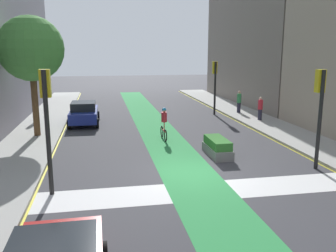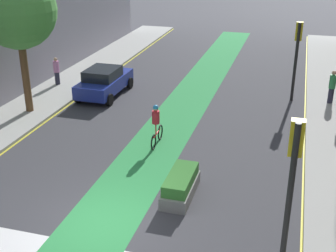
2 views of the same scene
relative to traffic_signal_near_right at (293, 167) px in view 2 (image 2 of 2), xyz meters
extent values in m
plane|color=#38383D|center=(-5.44, 0.34, -2.96)|extent=(120.00, 120.00, 0.00)
cube|color=#2D8C47|center=(-5.55, 0.34, -2.96)|extent=(2.40, 60.00, 0.01)
cylinder|color=black|center=(0.00, -0.12, -0.85)|extent=(0.16, 0.16, 4.22)
cube|color=gold|center=(0.00, 0.08, 0.79)|extent=(0.35, 0.28, 0.95)
sphere|color=#3F0A0A|center=(0.00, 0.22, 1.09)|extent=(0.20, 0.20, 0.20)
sphere|color=#4C380C|center=(0.00, 0.22, 0.79)|extent=(0.20, 0.20, 0.20)
sphere|color=#26D833|center=(0.00, 0.22, 0.49)|extent=(0.20, 0.20, 0.20)
cylinder|color=black|center=(-0.22, 13.47, -0.88)|extent=(0.16, 0.16, 4.16)
cube|color=gold|center=(-0.22, 13.67, 0.72)|extent=(0.35, 0.28, 0.95)
sphere|color=#3F0A0A|center=(-0.22, 13.81, 1.02)|extent=(0.20, 0.20, 0.20)
sphere|color=#4C380C|center=(-0.22, 13.81, 0.72)|extent=(0.20, 0.20, 0.20)
sphere|color=#26D833|center=(-0.22, 13.81, 0.42)|extent=(0.20, 0.20, 0.20)
cube|color=navy|center=(-10.20, 11.53, -2.29)|extent=(1.85, 4.22, 0.70)
cube|color=black|center=(-10.21, 11.33, -1.67)|extent=(1.62, 2.02, 0.55)
cylinder|color=black|center=(-11.09, 13.01, -2.64)|extent=(0.23, 0.64, 0.64)
cylinder|color=black|center=(-9.29, 12.99, -2.64)|extent=(0.23, 0.64, 0.64)
cylinder|color=black|center=(-11.12, 10.07, -2.64)|extent=(0.23, 0.64, 0.64)
cylinder|color=black|center=(-9.32, 10.05, -2.64)|extent=(0.23, 0.64, 0.64)
torus|color=black|center=(-5.56, 6.77, -2.62)|extent=(0.08, 0.68, 0.68)
torus|color=black|center=(-5.54, 5.72, -2.62)|extent=(0.08, 0.68, 0.68)
cylinder|color=red|center=(-5.55, 6.25, -2.44)|extent=(0.08, 0.95, 0.06)
cylinder|color=red|center=(-5.55, 6.10, -2.17)|extent=(0.05, 0.05, 0.50)
cylinder|color=red|center=(-5.55, 6.10, -1.65)|extent=(0.32, 0.32, 0.55)
sphere|color=tan|center=(-5.55, 6.10, -1.26)|extent=(0.22, 0.22, 0.22)
sphere|color=#268CCC|center=(-5.55, 6.10, -1.22)|extent=(0.23, 0.23, 0.23)
cylinder|color=#262638|center=(-13.46, 12.15, -2.45)|extent=(0.28, 0.28, 0.73)
cylinder|color=#BF72A5|center=(-13.46, 12.15, -1.76)|extent=(0.34, 0.34, 0.65)
sphere|color=tan|center=(-13.46, 12.15, -1.33)|extent=(0.21, 0.21, 0.21)
cylinder|color=#262638|center=(1.73, 13.25, -2.42)|extent=(0.28, 0.28, 0.79)
cylinder|color=#338C4C|center=(1.73, 13.25, -1.67)|extent=(0.34, 0.34, 0.70)
sphere|color=tan|center=(1.73, 13.25, -1.20)|extent=(0.23, 0.23, 0.23)
cylinder|color=brown|center=(-12.72, 7.94, -0.97)|extent=(0.36, 0.36, 3.68)
sphere|color=#478C3D|center=(-12.72, 7.94, 2.13)|extent=(3.62, 3.62, 3.62)
cube|color=slate|center=(-3.55, 2.55, -2.74)|extent=(0.90, 2.28, 0.45)
cube|color=#33722D|center=(-3.55, 2.55, -2.31)|extent=(0.81, 2.05, 0.40)
camera|label=1|loc=(-8.96, -13.52, 2.03)|focal=38.49mm
camera|label=2|loc=(-0.24, -10.61, 5.50)|focal=48.88mm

